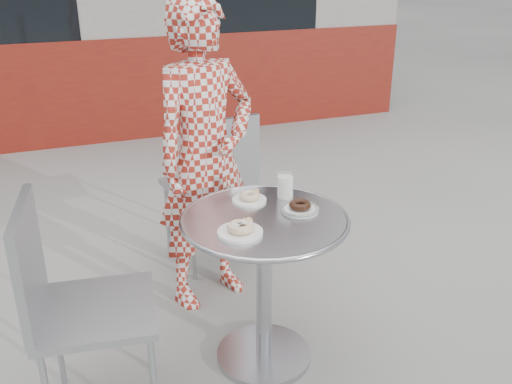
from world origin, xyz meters
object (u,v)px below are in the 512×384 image
object	(u,v)px
seated_person	(205,157)
chair_far	(210,216)
bistro_table	(264,254)
chair_left	(98,351)
plate_near	(241,229)
milk_cup	(285,186)
plate_checker	(300,208)
plate_far	(250,198)

from	to	relation	value
seated_person	chair_far	bearing A→B (deg)	52.86
bistro_table	chair_left	world-z (taller)	chair_left
plate_near	milk_cup	bearing A→B (deg)	40.74
plate_checker	milk_cup	world-z (taller)	milk_cup
plate_checker	bistro_table	bearing A→B (deg)	-177.08
chair_left	plate_near	distance (m)	0.75
chair_far	plate_far	size ratio (longest dim) A/B	6.12
seated_person	plate_near	size ratio (longest dim) A/B	8.79
plate_far	plate_checker	distance (m)	0.24
chair_far	plate_checker	world-z (taller)	chair_far
plate_checker	milk_cup	bearing A→B (deg)	90.30
seated_person	plate_far	distance (m)	0.45
chair_far	plate_far	bearing A→B (deg)	78.10
chair_left	plate_near	bearing A→B (deg)	-86.41
seated_person	plate_far	bearing A→B (deg)	-100.07
bistro_table	chair_left	xyz separation A→B (m)	(-0.74, -0.06, -0.26)
chair_left	milk_cup	xyz separation A→B (m)	(0.91, 0.22, 0.50)
chair_left	milk_cup	bearing A→B (deg)	-68.31
chair_far	plate_checker	size ratio (longest dim) A/B	5.64
chair_far	chair_left	bearing A→B (deg)	44.27
bistro_table	plate_checker	distance (m)	0.25
chair_far	plate_near	size ratio (longest dim) A/B	5.16
chair_far	chair_left	xyz separation A→B (m)	(-0.78, -1.05, 0.00)
seated_person	plate_near	world-z (taller)	seated_person
chair_far	bistro_table	bearing A→B (deg)	78.57
bistro_table	milk_cup	world-z (taller)	milk_cup
bistro_table	chair_left	distance (m)	0.79
seated_person	milk_cup	world-z (taller)	seated_person
milk_cup	chair_left	bearing A→B (deg)	-166.25
plate_checker	milk_cup	distance (m)	0.16
plate_near	plate_checker	xyz separation A→B (m)	(0.31, 0.11, -0.01)
seated_person	milk_cup	distance (m)	0.52
chair_far	plate_far	xyz separation A→B (m)	(-0.04, -0.81, 0.46)
chair_left	plate_checker	size ratio (longest dim) A/B	5.66
seated_person	plate_checker	distance (m)	0.66
chair_far	seated_person	xyz separation A→B (m)	(-0.12, -0.37, 0.51)
chair_left	seated_person	bearing A→B (deg)	-36.42
seated_person	milk_cup	bearing A→B (deg)	-82.11
chair_left	plate_checker	bearing A→B (deg)	-77.98
seated_person	plate_checker	bearing A→B (deg)	-88.35
chair_left	plate_checker	xyz separation A→B (m)	(0.91, 0.06, 0.45)
seated_person	bistro_table	bearing A→B (deg)	-102.98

